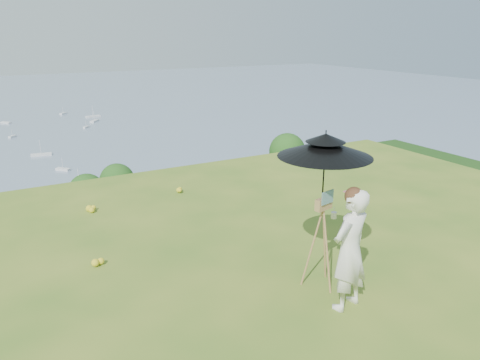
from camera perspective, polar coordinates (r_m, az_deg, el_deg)
ground at (r=7.02m, az=13.21°, el=-12.61°), size 14.00×14.00×0.00m
shoreline_tier at (r=88.77m, az=-23.49°, el=-10.28°), size 170.00×28.00×8.00m
slope_trees at (r=43.71m, az=-20.88°, el=-8.55°), size 110.00×50.00×6.00m
harbor_town at (r=86.07m, az=-24.02°, el=-6.44°), size 110.00×22.00×5.00m
wildflowers at (r=7.15m, az=11.89°, el=-11.36°), size 10.00×10.50×0.12m
painter at (r=6.19m, az=13.24°, el=-8.30°), size 0.68×0.53×1.65m
field_easel at (r=6.66m, az=9.91°, el=-7.08°), size 0.66×0.66×1.45m
sun_umbrella at (r=6.33m, az=10.19°, el=1.27°), size 1.47×1.47×1.07m
painter_cap at (r=5.89m, az=13.77°, el=-1.47°), size 0.23×0.27×0.10m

